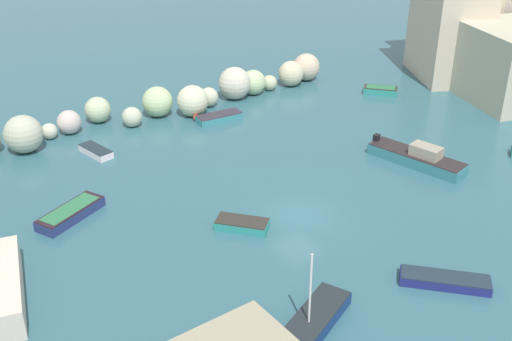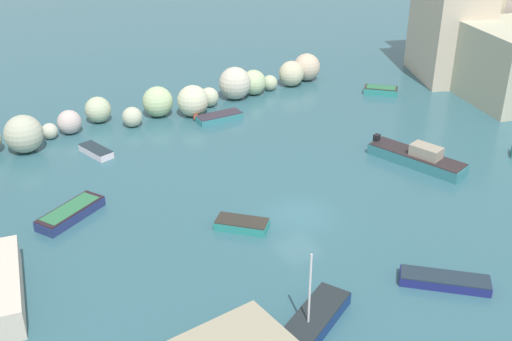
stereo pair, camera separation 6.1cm
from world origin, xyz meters
TOP-DOWN VIEW (x-y plane):
  - cove_water at (0.00, 0.00)m, footprint 160.00×160.00m
  - cliff_headland_right at (30.27, 11.14)m, footprint 17.38×18.11m
  - rock_breakwater at (-1.07, 18.44)m, footprint 37.99×5.33m
  - channel_buoy at (1.97, 16.06)m, footprint 0.50×0.50m
  - moored_boat_0 at (-3.64, 0.66)m, footprint 3.00×3.14m
  - moored_boat_1 at (-6.99, 14.64)m, footprint 1.65×3.03m
  - moored_boat_3 at (10.82, 0.75)m, footprint 3.34×7.08m
  - moored_boat_5 at (-5.94, -8.43)m, footprint 6.08×3.90m
  - moored_boat_6 at (-11.42, 7.27)m, footprint 4.55×3.22m
  - moored_boat_7 at (1.96, -9.45)m, footprint 3.97×4.06m
  - moored_boat_8 at (3.50, 15.06)m, footprint 3.75×1.59m
  - moored_boat_9 at (18.47, 12.29)m, footprint 2.93×3.03m

SIDE VIEW (x-z plane):
  - cove_water at x=0.00m, z-range 0.00..0.00m
  - channel_buoy at x=1.97m, z-range 0.00..0.50m
  - moored_boat_1 at x=-6.99m, z-range 0.00..0.53m
  - moored_boat_7 at x=1.96m, z-range 0.00..0.53m
  - moored_boat_0 at x=-3.64m, z-range 0.00..0.55m
  - moored_boat_8 at x=3.50m, z-range 0.00..0.56m
  - moored_boat_9 at x=18.47m, z-range 0.01..0.64m
  - moored_boat_6 at x=-11.42m, z-range 0.01..0.68m
  - moored_boat_5 at x=-5.94m, z-range -1.82..2.54m
  - moored_boat_3 at x=10.82m, z-range -0.26..1.32m
  - rock_breakwater at x=-1.07m, z-range -0.21..2.57m
  - cliff_headland_right at x=30.27m, z-range -0.98..9.35m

